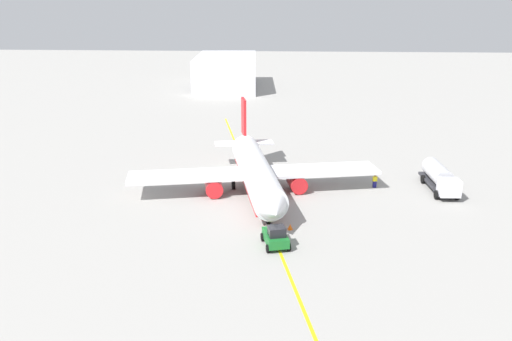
{
  "coord_description": "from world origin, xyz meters",
  "views": [
    {
      "loc": [
        60.6,
        4.0,
        22.51
      ],
      "look_at": [
        0.0,
        0.0,
        3.0
      ],
      "focal_mm": 36.68,
      "sensor_mm": 36.0,
      "label": 1
    }
  ],
  "objects_px": {
    "refueling_worker": "(375,181)",
    "safety_cone_nose": "(290,227)",
    "airplane": "(255,172)",
    "pushback_tug": "(276,237)",
    "fuel_tanker": "(440,177)"
  },
  "relations": [
    {
      "from": "fuel_tanker",
      "to": "pushback_tug",
      "type": "distance_m",
      "value": 26.48
    },
    {
      "from": "fuel_tanker",
      "to": "safety_cone_nose",
      "type": "height_order",
      "value": "fuel_tanker"
    },
    {
      "from": "pushback_tug",
      "to": "safety_cone_nose",
      "type": "height_order",
      "value": "pushback_tug"
    },
    {
      "from": "pushback_tug",
      "to": "fuel_tanker",
      "type": "bearing_deg",
      "value": 130.84
    },
    {
      "from": "pushback_tug",
      "to": "safety_cone_nose",
      "type": "relative_size",
      "value": 6.45
    },
    {
      "from": "pushback_tug",
      "to": "refueling_worker",
      "type": "height_order",
      "value": "pushback_tug"
    },
    {
      "from": "safety_cone_nose",
      "to": "refueling_worker",
      "type": "bearing_deg",
      "value": 142.2
    },
    {
      "from": "pushback_tug",
      "to": "refueling_worker",
      "type": "xyz_separation_m",
      "value": [
        -17.81,
        12.12,
        -0.19
      ]
    },
    {
      "from": "fuel_tanker",
      "to": "refueling_worker",
      "type": "relative_size",
      "value": 5.64
    },
    {
      "from": "airplane",
      "to": "refueling_worker",
      "type": "distance_m",
      "value": 15.45
    },
    {
      "from": "airplane",
      "to": "pushback_tug",
      "type": "xyz_separation_m",
      "value": [
        15.0,
        2.97,
        -1.65
      ]
    },
    {
      "from": "airplane",
      "to": "pushback_tug",
      "type": "bearing_deg",
      "value": 11.18
    },
    {
      "from": "fuel_tanker",
      "to": "airplane",
      "type": "bearing_deg",
      "value": -84.27
    },
    {
      "from": "refueling_worker",
      "to": "safety_cone_nose",
      "type": "height_order",
      "value": "refueling_worker"
    },
    {
      "from": "fuel_tanker",
      "to": "refueling_worker",
      "type": "xyz_separation_m",
      "value": [
        -0.5,
        -7.91,
        -0.89
      ]
    }
  ]
}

